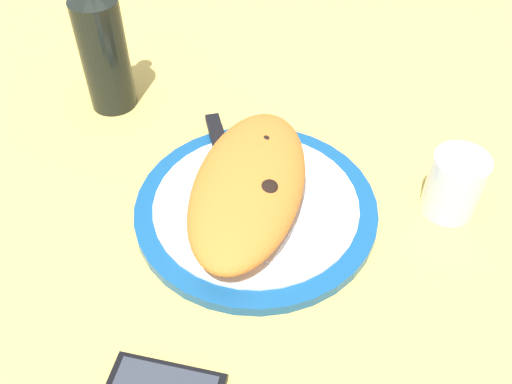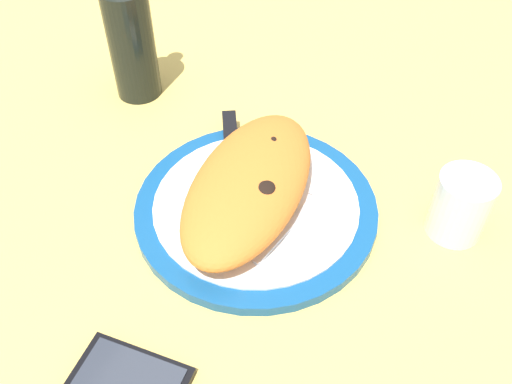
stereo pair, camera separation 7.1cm
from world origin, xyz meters
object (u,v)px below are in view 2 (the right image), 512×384
(knife, at_px, (232,151))
(water_glass, at_px, (459,209))
(calzone, at_px, (251,182))
(smartphone, at_px, (126,379))
(plate, at_px, (256,208))
(fork, at_px, (303,210))
(wine_bottle, at_px, (130,35))

(knife, height_order, water_glass, water_glass)
(calzone, distance_m, smartphone, 0.27)
(calzone, relative_size, smartphone, 2.38)
(plate, distance_m, fork, 0.06)
(wine_bottle, bearing_deg, smartphone, -144.74)
(knife, relative_size, water_glass, 2.37)
(fork, xyz_separation_m, wine_bottle, (0.12, 0.35, 0.08))
(calzone, height_order, fork, calzone)
(plate, bearing_deg, knife, 48.69)
(fork, height_order, wine_bottle, wine_bottle)
(smartphone, xyz_separation_m, wine_bottle, (0.40, 0.29, 0.10))
(water_glass, xyz_separation_m, wine_bottle, (0.04, 0.52, 0.07))
(calzone, bearing_deg, knife, 46.69)
(plate, distance_m, knife, 0.10)
(smartphone, xyz_separation_m, water_glass, (0.36, -0.23, 0.03))
(fork, distance_m, smartphone, 0.29)
(smartphone, bearing_deg, fork, -12.66)
(plate, distance_m, water_glass, 0.25)
(calzone, xyz_separation_m, knife, (0.06, 0.06, -0.02))
(smartphone, distance_m, water_glass, 0.43)
(knife, bearing_deg, fork, -110.32)
(water_glass, bearing_deg, plate, 112.40)
(plate, bearing_deg, calzone, 65.30)
(calzone, xyz_separation_m, fork, (0.01, -0.07, -0.03))
(plate, xyz_separation_m, wine_bottle, (0.14, 0.29, 0.09))
(calzone, distance_m, knife, 0.09)
(plate, relative_size, wine_bottle, 1.16)
(calzone, height_order, wine_bottle, wine_bottle)
(plate, xyz_separation_m, fork, (0.02, -0.06, 0.01))
(plate, relative_size, water_glass, 3.60)
(knife, xyz_separation_m, smartphone, (-0.33, -0.07, -0.02))
(fork, bearing_deg, smartphone, 167.34)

